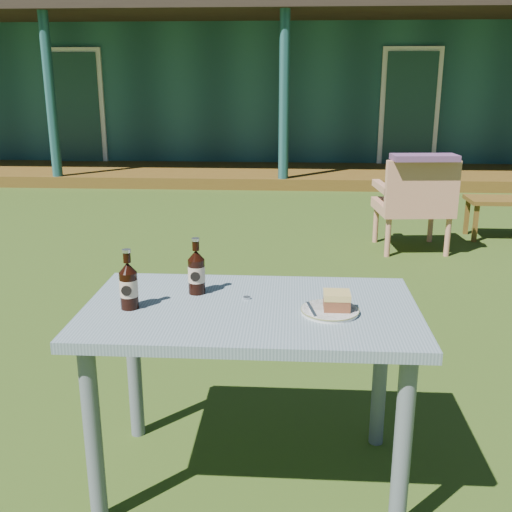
# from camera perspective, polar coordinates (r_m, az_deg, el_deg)

# --- Properties ---
(ground) EXTENTS (80.00, 80.00, 0.00)m
(ground) POSITION_cam_1_polar(r_m,az_deg,el_deg) (3.91, 1.20, -6.13)
(ground) COLOR #334916
(pavilion) EXTENTS (15.80, 8.30, 3.45)m
(pavilion) POSITION_cam_1_polar(r_m,az_deg,el_deg) (13.00, 3.08, 16.93)
(pavilion) COLOR #1B4546
(pavilion) RESTS_ON ground
(cafe_table) EXTENTS (1.20, 0.70, 0.72)m
(cafe_table) POSITION_cam_1_polar(r_m,az_deg,el_deg) (2.20, -0.49, -7.26)
(cafe_table) COLOR slate
(cafe_table) RESTS_ON ground
(plate) EXTENTS (0.20, 0.20, 0.01)m
(plate) POSITION_cam_1_polar(r_m,az_deg,el_deg) (2.11, 7.05, -5.20)
(plate) COLOR silver
(plate) RESTS_ON cafe_table
(cake_slice) EXTENTS (0.09, 0.09, 0.06)m
(cake_slice) POSITION_cam_1_polar(r_m,az_deg,el_deg) (2.11, 7.69, -4.21)
(cake_slice) COLOR brown
(cake_slice) RESTS_ON plate
(fork) EXTENTS (0.04, 0.14, 0.00)m
(fork) POSITION_cam_1_polar(r_m,az_deg,el_deg) (2.10, 5.30, -5.07)
(fork) COLOR silver
(fork) RESTS_ON plate
(cola_bottle_near) EXTENTS (0.06, 0.07, 0.22)m
(cola_bottle_near) POSITION_cam_1_polar(r_m,az_deg,el_deg) (2.27, -5.69, -1.47)
(cola_bottle_near) COLOR black
(cola_bottle_near) RESTS_ON cafe_table
(cola_bottle_far) EXTENTS (0.06, 0.07, 0.22)m
(cola_bottle_far) POSITION_cam_1_polar(r_m,az_deg,el_deg) (2.16, -12.04, -2.72)
(cola_bottle_far) COLOR black
(cola_bottle_far) RESTS_ON cafe_table
(bottle_cap) EXTENTS (0.03, 0.03, 0.01)m
(bottle_cap) POSITION_cam_1_polar(r_m,az_deg,el_deg) (2.23, -0.88, -4.00)
(bottle_cap) COLOR silver
(bottle_cap) RESTS_ON cafe_table
(armchair_left) EXTENTS (0.67, 0.64, 0.85)m
(armchair_left) POSITION_cam_1_polar(r_m,az_deg,el_deg) (5.52, 14.93, 5.20)
(armchair_left) COLOR tan
(armchair_left) RESTS_ON ground
(floral_throw) EXTENTS (0.56, 0.28, 0.05)m
(floral_throw) POSITION_cam_1_polar(r_m,az_deg,el_deg) (5.30, 15.75, 9.02)
(floral_throw) COLOR #5F3A60
(floral_throw) RESTS_ON armchair_left
(side_table) EXTENTS (0.60, 0.40, 0.40)m
(side_table) POSITION_cam_1_polar(r_m,az_deg,el_deg) (6.28, 22.13, 4.61)
(side_table) COLOR brown
(side_table) RESTS_ON ground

